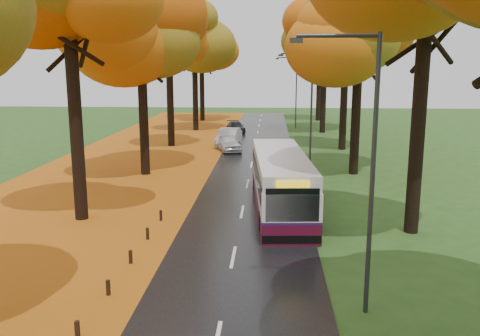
# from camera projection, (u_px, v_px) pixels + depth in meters

# --- Properties ---
(road) EXTENTS (6.50, 90.00, 0.04)m
(road) POSITION_uv_depth(u_px,v_px,m) (248.00, 180.00, 31.83)
(road) COLOR black
(road) RESTS_ON ground
(centre_line) EXTENTS (0.12, 90.00, 0.01)m
(centre_line) POSITION_uv_depth(u_px,v_px,m) (248.00, 180.00, 31.82)
(centre_line) COLOR silver
(centre_line) RESTS_ON road
(leaf_verge) EXTENTS (12.00, 90.00, 0.02)m
(leaf_verge) POSITION_uv_depth(u_px,v_px,m) (108.00, 179.00, 32.36)
(leaf_verge) COLOR #8A480C
(leaf_verge) RESTS_ON ground
(leaf_drift) EXTENTS (0.90, 90.00, 0.01)m
(leaf_drift) POSITION_uv_depth(u_px,v_px,m) (200.00, 179.00, 32.00)
(leaf_drift) COLOR #C56314
(leaf_drift) RESTS_ON road
(trees_left) EXTENTS (9.20, 74.00, 13.88)m
(trees_left) POSITION_uv_depth(u_px,v_px,m) (138.00, 26.00, 32.36)
(trees_left) COLOR black
(trees_left) RESTS_ON ground
(trees_right) EXTENTS (9.30, 74.20, 13.96)m
(trees_right) POSITION_uv_depth(u_px,v_px,m) (366.00, 23.00, 31.34)
(trees_right) COLOR black
(trees_right) RESTS_ON ground
(streetlamp_near) EXTENTS (2.45, 0.18, 8.00)m
(streetlamp_near) POSITION_uv_depth(u_px,v_px,m) (364.00, 154.00, 14.03)
(streetlamp_near) COLOR #333538
(streetlamp_near) RESTS_ON ground
(streetlamp_mid) EXTENTS (2.45, 0.18, 8.00)m
(streetlamp_mid) POSITION_uv_depth(u_px,v_px,m) (308.00, 100.00, 35.55)
(streetlamp_mid) COLOR #333538
(streetlamp_mid) RESTS_ON ground
(streetlamp_far) EXTENTS (2.45, 0.18, 8.00)m
(streetlamp_far) POSITION_uv_depth(u_px,v_px,m) (294.00, 87.00, 57.06)
(streetlamp_far) COLOR #333538
(streetlamp_far) RESTS_ON ground
(bus) EXTENTS (3.16, 10.79, 2.80)m
(bus) POSITION_uv_depth(u_px,v_px,m) (281.00, 181.00, 25.13)
(bus) COLOR #4B0B21
(bus) RESTS_ON road
(car_white) EXTENTS (2.75, 4.31, 1.37)m
(car_white) POSITION_uv_depth(u_px,v_px,m) (228.00, 143.00, 42.47)
(car_white) COLOR silver
(car_white) RESTS_ON road
(car_silver) EXTENTS (2.16, 4.84, 1.54)m
(car_silver) POSITION_uv_depth(u_px,v_px,m) (229.00, 137.00, 45.17)
(car_silver) COLOR #A8ACB0
(car_silver) RESTS_ON road
(car_dark) EXTENTS (2.47, 4.14, 1.13)m
(car_dark) POSITION_uv_depth(u_px,v_px,m) (236.00, 127.00, 54.16)
(car_dark) COLOR black
(car_dark) RESTS_ON road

